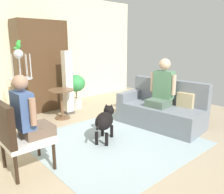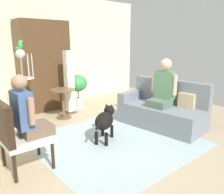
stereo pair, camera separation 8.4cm
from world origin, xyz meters
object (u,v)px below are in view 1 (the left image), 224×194
Objects in this scene: couch at (161,110)px; column_lamp at (68,83)px; bird_cage_stand at (21,81)px; potted_plant at (76,87)px; round_end_table at (62,100)px; armoire_cabinet at (42,66)px; dog at (105,120)px; parrot at (18,45)px; armchair at (16,133)px; person_on_armchair at (27,114)px; person_on_couch at (162,87)px.

column_lamp is (-1.02, 1.91, 0.41)m from couch.
bird_cage_stand is 1.46m from potted_plant.
armoire_cabinet is at bearing 88.31° from round_end_table.
parrot is at bearing 110.94° from dog.
couch is at bearing -63.87° from armoire_cabinet.
round_end_table is at bearing 45.54° from armchair.
column_lamp is at bearing 44.23° from armchair.
couch is at bearing -7.57° from dog.
person_on_couch is at bearing -3.91° from person_on_armchair.
column_lamp is (0.32, 1.73, 0.36)m from dog.
couch is 2.84m from armchair.
couch is at bearing -3.10° from armchair.
armchair reaches higher than couch.
parrot is 1.34m from column_lamp.
parrot reaches higher than potted_plant.
column_lamp is at bearing -146.20° from potted_plant.
person_on_armchair is 1.38m from dog.
bird_cage_stand is 0.72m from parrot.
armchair is at bearing -179.01° from dog.
person_on_armchair is 2.11m from parrot.
person_on_armchair is (0.16, -0.00, 0.22)m from armchair.
parrot is (0.01, -0.00, 0.72)m from bird_cage_stand.
dog is at bearing 172.43° from couch.
armchair is 2.80m from person_on_couch.
person_on_armchair is 2.87m from potted_plant.
potted_plant is (2.19, 2.01, 0.00)m from armchair.
armoire_cabinet is at bearing 115.15° from person_on_couch.
bird_cage_stand is (-0.71, 1.81, 0.52)m from dog.
column_lamp reaches higher than person_on_armchair.
person_on_couch is 1.11× the size of person_on_armchair.
armoire_cabinet is at bearing 40.50° from bird_cage_stand.
potted_plant is 0.40× the size of armoire_cabinet.
person_on_armchair is (-2.66, 0.15, 0.45)m from couch.
bird_cage_stand is (0.61, 1.84, 0.11)m from person_on_armchair.
dog is 0.33× the size of armoire_cabinet.
person_on_couch is (2.78, -0.18, 0.26)m from armchair.
parrot is 1.76m from potted_plant.
round_end_table is at bearing -143.42° from column_lamp.
person_on_couch is 2.63m from person_on_armchair.
bird_cage_stand reaches higher than person_on_couch.
parrot is at bearing 71.21° from person_on_armchair.
round_end_table is at bearing -22.63° from bird_cage_stand.
armchair is at bearing -112.89° from bird_cage_stand.
potted_plant is at bearing 42.59° from armchair.
potted_plant is (-0.59, 2.19, -0.25)m from person_on_couch.
round_end_table is 1.51m from dog.
potted_plant is 0.96m from armoire_cabinet.
person_on_armchair is at bearing -108.44° from bird_cage_stand.
armchair is 2.52m from column_lamp.
round_end_table is at bearing -22.99° from parrot.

